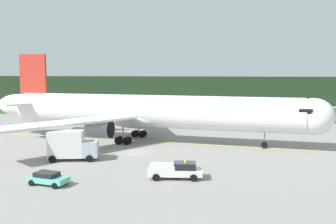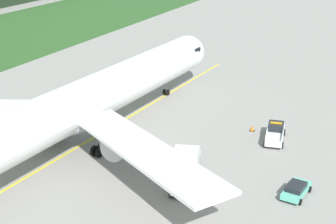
{
  "view_description": "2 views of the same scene",
  "coord_description": "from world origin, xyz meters",
  "px_view_note": "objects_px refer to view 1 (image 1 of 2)",
  "views": [
    {
      "loc": [
        16.84,
        -49.33,
        11.31
      ],
      "look_at": [
        2.75,
        8.9,
        4.93
      ],
      "focal_mm": 39.88,
      "sensor_mm": 36.0,
      "label": 1
    },
    {
      "loc": [
        -47.92,
        -24.2,
        25.01
      ],
      "look_at": [
        1.89,
        -0.43,
        4.09
      ],
      "focal_mm": 55.34,
      "sensor_mm": 36.0,
      "label": 2
    }
  ],
  "objects_px": {
    "airliner": "(147,112)",
    "apron_cone": "(196,168)",
    "ops_pickup_truck": "(177,170)",
    "catering_truck": "(71,145)",
    "staff_car": "(48,178)"
  },
  "relations": [
    {
      "from": "airliner",
      "to": "catering_truck",
      "type": "height_order",
      "value": "airliner"
    },
    {
      "from": "airliner",
      "to": "staff_car",
      "type": "height_order",
      "value": "airliner"
    },
    {
      "from": "airliner",
      "to": "apron_cone",
      "type": "distance_m",
      "value": 20.41
    },
    {
      "from": "airliner",
      "to": "staff_car",
      "type": "bearing_deg",
      "value": -96.52
    },
    {
      "from": "staff_car",
      "to": "airliner",
      "type": "bearing_deg",
      "value": 83.48
    },
    {
      "from": "ops_pickup_truck",
      "to": "catering_truck",
      "type": "xyz_separation_m",
      "value": [
        -15.09,
        5.01,
        1.07
      ]
    },
    {
      "from": "catering_truck",
      "to": "staff_car",
      "type": "distance_m",
      "value": 10.69
    },
    {
      "from": "ops_pickup_truck",
      "to": "catering_truck",
      "type": "relative_size",
      "value": 0.9
    },
    {
      "from": "catering_truck",
      "to": "apron_cone",
      "type": "xyz_separation_m",
      "value": [
        16.6,
        -1.76,
        -1.6
      ]
    },
    {
      "from": "staff_car",
      "to": "catering_truck",
      "type": "bearing_deg",
      "value": 105.66
    },
    {
      "from": "airliner",
      "to": "staff_car",
      "type": "relative_size",
      "value": 13.67
    },
    {
      "from": "ops_pickup_truck",
      "to": "staff_car",
      "type": "distance_m",
      "value": 13.29
    },
    {
      "from": "airliner",
      "to": "apron_cone",
      "type": "height_order",
      "value": "airliner"
    },
    {
      "from": "staff_car",
      "to": "apron_cone",
      "type": "distance_m",
      "value": 16.13
    },
    {
      "from": "catering_truck",
      "to": "apron_cone",
      "type": "distance_m",
      "value": 16.77
    }
  ]
}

